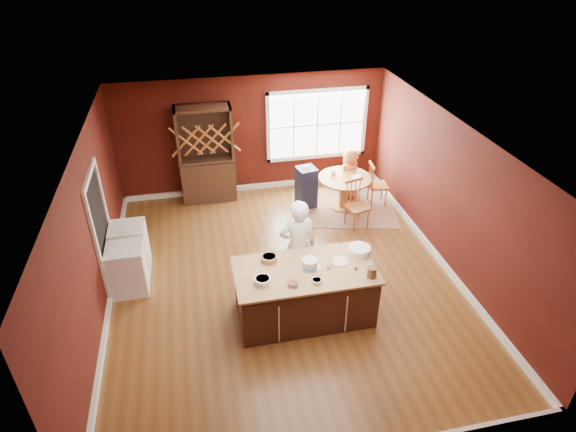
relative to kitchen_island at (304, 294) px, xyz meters
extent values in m
plane|color=brown|center=(-0.15, 0.95, -0.44)|extent=(7.00, 7.00, 0.00)
plane|color=white|center=(-0.15, 0.95, 2.26)|extent=(7.00, 7.00, 0.00)
plane|color=#45140D|center=(-0.15, 4.45, 0.91)|extent=(6.00, 0.00, 6.00)
plane|color=#45140D|center=(-0.15, -2.55, 0.91)|extent=(6.00, 0.00, 6.00)
plane|color=#45140D|center=(-3.15, 0.95, 0.91)|extent=(0.00, 7.00, 7.00)
plane|color=#45140D|center=(2.85, 0.95, 0.91)|extent=(0.00, 7.00, 7.00)
cube|color=#3E1E19|center=(0.00, 0.00, -0.02)|extent=(2.10, 1.06, 0.83)
cube|color=tan|center=(0.00, 0.00, 0.46)|extent=(2.18, 1.14, 0.04)
cylinder|color=brown|center=(1.66, 3.15, -0.42)|extent=(0.54, 0.54, 0.04)
cylinder|color=brown|center=(1.66, 3.15, -0.08)|extent=(0.19, 0.19, 0.67)
cylinder|color=brown|center=(1.66, 3.15, 0.29)|extent=(1.15, 1.15, 0.04)
imported|color=silver|center=(0.05, 0.69, 0.43)|extent=(0.64, 0.43, 1.74)
cylinder|color=silver|center=(-0.69, -0.19, 0.53)|extent=(0.25, 0.25, 0.10)
cylinder|color=brown|center=(-0.50, 0.33, 0.53)|extent=(0.25, 0.25, 0.10)
cylinder|color=white|center=(-0.26, -0.34, 0.51)|extent=(0.17, 0.17, 0.06)
cylinder|color=beige|center=(0.09, -0.34, 0.51)|extent=(0.16, 0.16, 0.06)
cylinder|color=white|center=(0.37, -0.06, 0.56)|extent=(0.08, 0.08, 0.16)
cylinder|color=#F6E2C2|center=(0.58, 0.07, 0.49)|extent=(0.27, 0.27, 0.02)
cylinder|color=white|center=(0.95, 0.22, 0.54)|extent=(0.36, 0.36, 0.12)
cylinder|color=brown|center=(0.93, -0.38, 0.57)|extent=(0.14, 0.14, 0.17)
cube|color=brown|center=(1.66, 3.15, -0.43)|extent=(2.62, 2.24, 0.01)
imported|color=#CD6A39|center=(1.92, 3.58, 0.16)|extent=(0.69, 0.59, 1.19)
cylinder|color=beige|center=(1.90, 3.10, 0.32)|extent=(0.22, 0.22, 0.02)
imported|color=white|center=(1.46, 3.34, 0.36)|extent=(0.13, 0.13, 0.09)
cube|color=black|center=(-1.21, 4.17, 0.66)|extent=(1.20, 0.50, 2.19)
cube|color=white|center=(-2.79, 1.23, 0.00)|extent=(0.60, 0.58, 0.88)
cube|color=white|center=(-2.79, 1.87, 0.01)|extent=(0.61, 0.59, 0.89)
camera|label=1|loc=(-1.47, -5.66, 5.05)|focal=30.00mm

